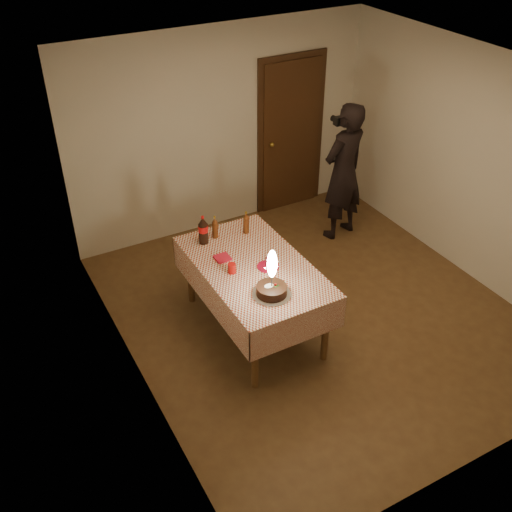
# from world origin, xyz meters

# --- Properties ---
(ground) EXTENTS (4.00, 4.50, 0.01)m
(ground) POSITION_xyz_m (0.00, 0.00, 0.00)
(ground) COLOR brown
(ground) RESTS_ON ground
(room_shell) EXTENTS (4.04, 4.54, 2.62)m
(room_shell) POSITION_xyz_m (0.03, 0.08, 1.65)
(room_shell) COLOR beige
(room_shell) RESTS_ON ground
(dining_table) EXTENTS (1.02, 1.72, 0.81)m
(dining_table) POSITION_xyz_m (-0.72, 0.10, 0.70)
(dining_table) COLOR brown
(dining_table) RESTS_ON ground
(birthday_cake) EXTENTS (0.36, 0.36, 0.49)m
(birthday_cake) POSITION_xyz_m (-0.80, -0.39, 0.93)
(birthday_cake) COLOR white
(birthday_cake) RESTS_ON dining_table
(red_plate) EXTENTS (0.22, 0.22, 0.01)m
(red_plate) POSITION_xyz_m (-0.61, 0.01, 0.81)
(red_plate) COLOR #AA0B26
(red_plate) RESTS_ON dining_table
(red_cup) EXTENTS (0.08, 0.08, 0.10)m
(red_cup) POSITION_xyz_m (-0.96, 0.10, 0.86)
(red_cup) COLOR #AF0F0C
(red_cup) RESTS_ON dining_table
(clear_cup) EXTENTS (0.07, 0.07, 0.09)m
(clear_cup) POSITION_xyz_m (-0.59, 0.02, 0.86)
(clear_cup) COLOR white
(clear_cup) RESTS_ON dining_table
(napkin_stack) EXTENTS (0.15, 0.15, 0.02)m
(napkin_stack) POSITION_xyz_m (-0.94, 0.35, 0.82)
(napkin_stack) COLOR red
(napkin_stack) RESTS_ON dining_table
(cola_bottle) EXTENTS (0.10, 0.10, 0.32)m
(cola_bottle) POSITION_xyz_m (-0.98, 0.72, 0.96)
(cola_bottle) COLOR black
(cola_bottle) RESTS_ON dining_table
(amber_bottle_left) EXTENTS (0.06, 0.06, 0.25)m
(amber_bottle_left) POSITION_xyz_m (-0.83, 0.75, 0.93)
(amber_bottle_left) COLOR #52260E
(amber_bottle_left) RESTS_ON dining_table
(amber_bottle_right) EXTENTS (0.06, 0.06, 0.25)m
(amber_bottle_right) POSITION_xyz_m (-0.50, 0.68, 0.93)
(amber_bottle_right) COLOR #52260E
(amber_bottle_right) RESTS_ON dining_table
(photographer) EXTENTS (0.73, 0.56, 1.78)m
(photographer) POSITION_xyz_m (1.17, 1.23, 0.89)
(photographer) COLOR black
(photographer) RESTS_ON ground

